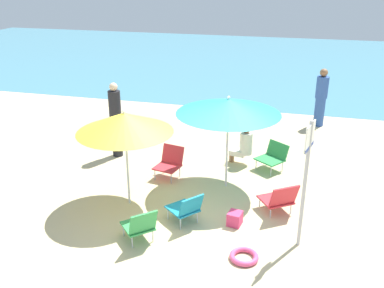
{
  "coord_description": "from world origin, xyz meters",
  "views": [
    {
      "loc": [
        1.85,
        -6.6,
        4.24
      ],
      "look_at": [
        -0.33,
        1.73,
        0.7
      ],
      "focal_mm": 40.24,
      "sensor_mm": 36.0,
      "label": 1
    }
  ],
  "objects_px": {
    "warning_sign": "(307,167)",
    "beach_bag": "(235,218)",
    "beach_chair_d": "(170,161)",
    "swim_ring": "(244,257)",
    "beach_chair_e": "(279,198)",
    "umbrella_yellow": "(125,122)",
    "beach_chair_a": "(273,156)",
    "beach_chair_b": "(186,208)",
    "person_a": "(321,98)",
    "beach_chair_c": "(140,225)",
    "umbrella_teal": "(228,106)",
    "person_b": "(116,119)",
    "person_c": "(244,144)"
  },
  "relations": [
    {
      "from": "beach_chair_c",
      "to": "warning_sign",
      "type": "height_order",
      "value": "warning_sign"
    },
    {
      "from": "warning_sign",
      "to": "beach_chair_d",
      "type": "bearing_deg",
      "value": 160.76
    },
    {
      "from": "umbrella_teal",
      "to": "beach_chair_b",
      "type": "distance_m",
      "value": 2.17
    },
    {
      "from": "warning_sign",
      "to": "swim_ring",
      "type": "bearing_deg",
      "value": -128.38
    },
    {
      "from": "umbrella_yellow",
      "to": "beach_chair_b",
      "type": "xyz_separation_m",
      "value": [
        1.26,
        -0.42,
        -1.33
      ]
    },
    {
      "from": "umbrella_yellow",
      "to": "beach_chair_c",
      "type": "relative_size",
      "value": 2.55
    },
    {
      "from": "beach_chair_a",
      "to": "beach_chair_d",
      "type": "bearing_deg",
      "value": -30.03
    },
    {
      "from": "umbrella_teal",
      "to": "person_a",
      "type": "relative_size",
      "value": 1.25
    },
    {
      "from": "beach_chair_b",
      "to": "person_a",
      "type": "distance_m",
      "value": 6.42
    },
    {
      "from": "beach_chair_b",
      "to": "beach_chair_d",
      "type": "relative_size",
      "value": 1.12
    },
    {
      "from": "umbrella_teal",
      "to": "beach_bag",
      "type": "height_order",
      "value": "umbrella_teal"
    },
    {
      "from": "person_a",
      "to": "person_b",
      "type": "distance_m",
      "value": 5.86
    },
    {
      "from": "warning_sign",
      "to": "beach_bag",
      "type": "xyz_separation_m",
      "value": [
        -1.11,
        0.32,
        -1.28
      ]
    },
    {
      "from": "beach_chair_a",
      "to": "beach_chair_d",
      "type": "xyz_separation_m",
      "value": [
        -2.13,
        -0.94,
        0.03
      ]
    },
    {
      "from": "umbrella_yellow",
      "to": "person_b",
      "type": "bearing_deg",
      "value": 119.0
    },
    {
      "from": "beach_chair_d",
      "to": "warning_sign",
      "type": "height_order",
      "value": "warning_sign"
    },
    {
      "from": "beach_bag",
      "to": "beach_chair_b",
      "type": "bearing_deg",
      "value": -167.02
    },
    {
      "from": "beach_bag",
      "to": "swim_ring",
      "type": "bearing_deg",
      "value": -72.07
    },
    {
      "from": "umbrella_yellow",
      "to": "beach_chair_b",
      "type": "height_order",
      "value": "umbrella_yellow"
    },
    {
      "from": "beach_chair_c",
      "to": "person_c",
      "type": "distance_m",
      "value": 3.71
    },
    {
      "from": "person_b",
      "to": "warning_sign",
      "type": "xyz_separation_m",
      "value": [
        4.36,
        -2.62,
        0.48
      ]
    },
    {
      "from": "umbrella_yellow",
      "to": "beach_chair_a",
      "type": "xyz_separation_m",
      "value": [
        2.55,
        2.26,
        -1.34
      ]
    },
    {
      "from": "beach_chair_e",
      "to": "beach_bag",
      "type": "height_order",
      "value": "beach_chair_e"
    },
    {
      "from": "umbrella_yellow",
      "to": "person_b",
      "type": "xyz_separation_m",
      "value": [
        -1.15,
        2.07,
        -0.73
      ]
    },
    {
      "from": "beach_chair_b",
      "to": "beach_chair_e",
      "type": "height_order",
      "value": "beach_chair_e"
    },
    {
      "from": "beach_chair_b",
      "to": "beach_bag",
      "type": "height_order",
      "value": "beach_chair_b"
    },
    {
      "from": "person_a",
      "to": "warning_sign",
      "type": "relative_size",
      "value": 0.77
    },
    {
      "from": "beach_chair_d",
      "to": "beach_chair_e",
      "type": "bearing_deg",
      "value": 80.14
    },
    {
      "from": "umbrella_yellow",
      "to": "beach_chair_a",
      "type": "bearing_deg",
      "value": 41.54
    },
    {
      "from": "beach_chair_b",
      "to": "beach_chair_c",
      "type": "xyz_separation_m",
      "value": [
        -0.58,
        -0.73,
        0.01
      ]
    },
    {
      "from": "umbrella_teal",
      "to": "beach_chair_e",
      "type": "relative_size",
      "value": 2.57
    },
    {
      "from": "person_b",
      "to": "person_c",
      "type": "xyz_separation_m",
      "value": [
        3.01,
        0.28,
        -0.43
      ]
    },
    {
      "from": "beach_bag",
      "to": "beach_chair_c",
      "type": "bearing_deg",
      "value": -146.91
    },
    {
      "from": "person_c",
      "to": "beach_chair_a",
      "type": "bearing_deg",
      "value": -176.22
    },
    {
      "from": "beach_chair_d",
      "to": "person_b",
      "type": "bearing_deg",
      "value": -103.91
    },
    {
      "from": "beach_chair_d",
      "to": "warning_sign",
      "type": "bearing_deg",
      "value": 68.47
    },
    {
      "from": "warning_sign",
      "to": "swim_ring",
      "type": "distance_m",
      "value": 1.7
    },
    {
      "from": "beach_chair_d",
      "to": "swim_ring",
      "type": "bearing_deg",
      "value": 50.85
    },
    {
      "from": "umbrella_teal",
      "to": "person_c",
      "type": "distance_m",
      "value": 1.73
    },
    {
      "from": "beach_chair_b",
      "to": "beach_bag",
      "type": "xyz_separation_m",
      "value": [
        0.84,
        0.19,
        -0.21
      ]
    },
    {
      "from": "beach_chair_a",
      "to": "swim_ring",
      "type": "distance_m",
      "value": 3.44
    },
    {
      "from": "person_a",
      "to": "beach_bag",
      "type": "distance_m",
      "value": 5.99
    },
    {
      "from": "person_a",
      "to": "swim_ring",
      "type": "relative_size",
      "value": 3.59
    },
    {
      "from": "umbrella_teal",
      "to": "swim_ring",
      "type": "height_order",
      "value": "umbrella_teal"
    },
    {
      "from": "umbrella_teal",
      "to": "warning_sign",
      "type": "relative_size",
      "value": 0.96
    },
    {
      "from": "beach_chair_c",
      "to": "warning_sign",
      "type": "bearing_deg",
      "value": -119.66
    },
    {
      "from": "beach_chair_c",
      "to": "beach_chair_d",
      "type": "xyz_separation_m",
      "value": [
        -0.26,
        2.47,
        0.01
      ]
    },
    {
      "from": "person_c",
      "to": "beach_bag",
      "type": "relative_size",
      "value": 3.88
    },
    {
      "from": "beach_chair_e",
      "to": "warning_sign",
      "type": "bearing_deg",
      "value": 168.88
    },
    {
      "from": "beach_bag",
      "to": "person_a",
      "type": "bearing_deg",
      "value": 75.56
    }
  ]
}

